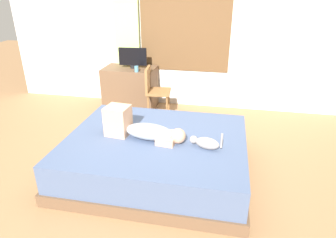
{
  "coord_description": "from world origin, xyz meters",
  "views": [
    {
      "loc": [
        0.82,
        -2.79,
        2.06
      ],
      "look_at": [
        0.19,
        0.34,
        0.62
      ],
      "focal_mm": 31.76,
      "sensor_mm": 36.0,
      "label": 1
    }
  ],
  "objects_px": {
    "person_lying": "(141,128)",
    "desk": "(130,88)",
    "cup": "(136,69)",
    "chair_by_desk": "(154,89)",
    "tv_monitor": "(133,58)",
    "cat": "(206,143)",
    "bed": "(156,155)"
  },
  "relations": [
    {
      "from": "person_lying",
      "to": "desk",
      "type": "xyz_separation_m",
      "value": [
        -0.77,
        1.95,
        -0.21
      ]
    },
    {
      "from": "cup",
      "to": "chair_by_desk",
      "type": "bearing_deg",
      "value": -21.54
    },
    {
      "from": "tv_monitor",
      "to": "desk",
      "type": "bearing_deg",
      "value": 180.0
    },
    {
      "from": "tv_monitor",
      "to": "chair_by_desk",
      "type": "relative_size",
      "value": 0.56
    },
    {
      "from": "tv_monitor",
      "to": "cup",
      "type": "xyz_separation_m",
      "value": [
        0.13,
        -0.23,
        -0.13
      ]
    },
    {
      "from": "person_lying",
      "to": "cat",
      "type": "relative_size",
      "value": 2.68
    },
    {
      "from": "person_lying",
      "to": "chair_by_desk",
      "type": "xyz_separation_m",
      "value": [
        -0.24,
        1.59,
        -0.07
      ]
    },
    {
      "from": "tv_monitor",
      "to": "cup",
      "type": "relative_size",
      "value": 4.93
    },
    {
      "from": "tv_monitor",
      "to": "cup",
      "type": "bearing_deg",
      "value": -60.3
    },
    {
      "from": "cat",
      "to": "cup",
      "type": "xyz_separation_m",
      "value": [
        -1.31,
        1.84,
        0.25
      ]
    },
    {
      "from": "person_lying",
      "to": "cup",
      "type": "distance_m",
      "value": 1.83
    },
    {
      "from": "desk",
      "to": "chair_by_desk",
      "type": "height_order",
      "value": "chair_by_desk"
    },
    {
      "from": "desk",
      "to": "bed",
      "type": "bearing_deg",
      "value": -64.07
    },
    {
      "from": "bed",
      "to": "chair_by_desk",
      "type": "distance_m",
      "value": 1.64
    },
    {
      "from": "person_lying",
      "to": "tv_monitor",
      "type": "relative_size",
      "value": 1.96
    },
    {
      "from": "desk",
      "to": "cup",
      "type": "xyz_separation_m",
      "value": [
        0.2,
        -0.23,
        0.42
      ]
    },
    {
      "from": "cat",
      "to": "cup",
      "type": "height_order",
      "value": "cup"
    },
    {
      "from": "person_lying",
      "to": "chair_by_desk",
      "type": "height_order",
      "value": "chair_by_desk"
    },
    {
      "from": "person_lying",
      "to": "tv_monitor",
      "type": "distance_m",
      "value": 2.1
    },
    {
      "from": "cat",
      "to": "bed",
      "type": "bearing_deg",
      "value": 166.25
    },
    {
      "from": "cup",
      "to": "chair_by_desk",
      "type": "relative_size",
      "value": 0.11
    },
    {
      "from": "bed",
      "to": "cup",
      "type": "bearing_deg",
      "value": 113.39
    },
    {
      "from": "bed",
      "to": "tv_monitor",
      "type": "relative_size",
      "value": 4.34
    },
    {
      "from": "tv_monitor",
      "to": "cup",
      "type": "distance_m",
      "value": 0.29
    },
    {
      "from": "desk",
      "to": "tv_monitor",
      "type": "height_order",
      "value": "tv_monitor"
    },
    {
      "from": "bed",
      "to": "cat",
      "type": "bearing_deg",
      "value": -13.75
    },
    {
      "from": "bed",
      "to": "tv_monitor",
      "type": "xyz_separation_m",
      "value": [
        -0.86,
        1.92,
        0.69
      ]
    },
    {
      "from": "bed",
      "to": "cat",
      "type": "height_order",
      "value": "cat"
    },
    {
      "from": "person_lying",
      "to": "tv_monitor",
      "type": "bearing_deg",
      "value": 109.63
    },
    {
      "from": "cat",
      "to": "chair_by_desk",
      "type": "relative_size",
      "value": 0.41
    },
    {
      "from": "bed",
      "to": "chair_by_desk",
      "type": "xyz_separation_m",
      "value": [
        -0.41,
        1.57,
        0.28
      ]
    },
    {
      "from": "cup",
      "to": "cat",
      "type": "bearing_deg",
      "value": -54.5
    }
  ]
}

